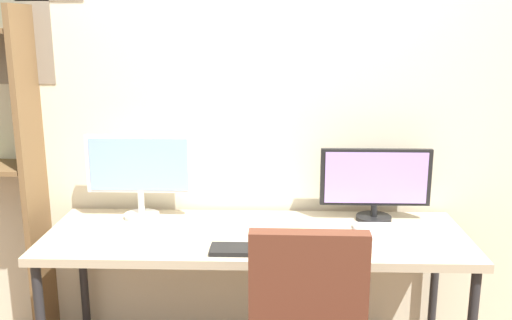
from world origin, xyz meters
TOP-DOWN VIEW (x-y plane):
  - wall_back at (-0.00, 1.02)m, footprint 4.42×0.11m
  - desk at (0.00, 0.60)m, footprint 2.02×0.68m
  - monitor_left at (-0.60, 0.81)m, footprint 0.54×0.18m
  - monitor_right at (0.60, 0.81)m, footprint 0.56×0.18m
  - keyboard_main at (0.00, 0.37)m, footprint 0.39×0.13m
  - computer_mouse at (0.30, 0.47)m, footprint 0.06×0.10m
  - laptop_closed at (0.64, 0.60)m, footprint 0.32×0.22m

SIDE VIEW (x-z plane):
  - desk at x=0.00m, z-range 0.32..1.06m
  - keyboard_main at x=0.00m, z-range 0.74..0.76m
  - laptop_closed at x=0.64m, z-range 0.74..0.76m
  - computer_mouse at x=0.30m, z-range 0.74..0.77m
  - monitor_right at x=0.60m, z-range 0.76..1.13m
  - monitor_left at x=-0.60m, z-range 0.78..1.21m
  - wall_back at x=0.00m, z-range 0.00..2.60m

